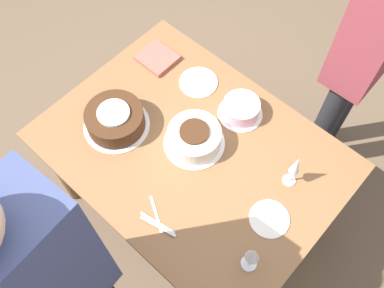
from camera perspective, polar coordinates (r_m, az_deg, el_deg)
ground_plane at (r=2.63m, az=0.00°, el=-8.47°), size 12.00×12.00×0.00m
dining_table at (r=2.05m, az=0.00°, el=-2.22°), size 1.33×0.99×0.74m
cake_center_white at (r=1.92m, az=0.30°, el=0.85°), size 0.28×0.28×0.11m
cake_front_chocolate at (r=2.00m, az=-10.20°, el=3.24°), size 0.31×0.31×0.11m
cake_back_decorated at (r=2.03m, az=6.54°, el=4.65°), size 0.21×0.21×0.08m
wine_glass_near at (r=1.80m, az=13.63°, el=-2.94°), size 0.06×0.06×0.21m
wine_glass_far at (r=1.65m, az=8.11°, el=-14.40°), size 0.06×0.06×0.19m
dessert_plate_left at (r=2.15m, az=0.87°, el=8.24°), size 0.19×0.19×0.01m
dessert_plate_right at (r=1.84m, az=10.26°, el=-9.80°), size 0.17×0.17×0.01m
fork_pile at (r=1.81m, az=-4.66°, el=-10.21°), size 0.21×0.11×0.01m
napkin_stack at (r=2.25m, az=-4.64°, el=11.37°), size 0.18×0.17×0.02m
person_cutting at (r=1.49m, az=-19.12°, el=-17.68°), size 0.25×0.41×1.76m
person_watching at (r=2.11m, az=23.09°, el=12.83°), size 0.23×0.41×1.70m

